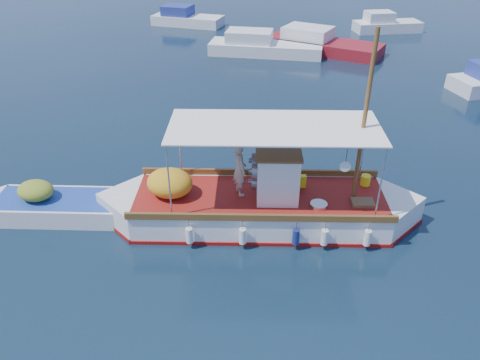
% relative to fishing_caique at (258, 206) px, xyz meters
% --- Properties ---
extents(ground, '(160.00, 160.00, 0.00)m').
position_rel_fishing_caique_xyz_m(ground, '(0.79, 0.08, -0.58)').
color(ground, black).
rests_on(ground, ground).
extents(fishing_caique, '(10.39, 5.26, 6.65)m').
position_rel_fishing_caique_xyz_m(fishing_caique, '(0.00, 0.00, 0.00)').
color(fishing_caique, white).
rests_on(fishing_caique, ground).
extents(dinghy, '(5.82, 2.92, 1.48)m').
position_rel_fishing_caique_xyz_m(dinghy, '(-6.50, -1.92, -0.27)').
color(dinghy, white).
rests_on(dinghy, ground).
extents(bg_boat_nw, '(8.08, 3.62, 1.80)m').
position_rel_fishing_caique_xyz_m(bg_boat_nw, '(-5.61, 19.15, -0.09)').
color(bg_boat_nw, silver).
rests_on(bg_boat_nw, ground).
extents(bg_boat_n, '(8.54, 4.26, 1.80)m').
position_rel_fishing_caique_xyz_m(bg_boat_n, '(-1.93, 21.18, -0.09)').
color(bg_boat_n, maroon).
rests_on(bg_boat_n, ground).
extents(bg_boat_far_w, '(6.05, 2.48, 1.80)m').
position_rel_fishing_caique_xyz_m(bg_boat_far_w, '(-14.43, 25.53, -0.09)').
color(bg_boat_far_w, silver).
rests_on(bg_boat_far_w, ground).
extents(bg_boat_far_n, '(5.68, 4.23, 1.80)m').
position_rel_fishing_caique_xyz_m(bg_boat_far_n, '(2.06, 28.78, -0.09)').
color(bg_boat_far_n, silver).
rests_on(bg_boat_far_n, ground).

